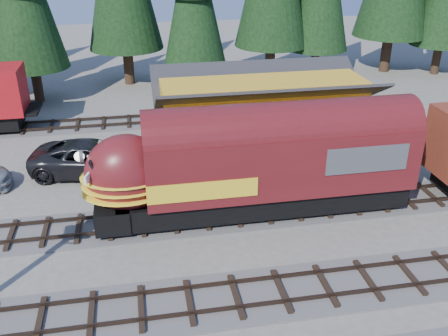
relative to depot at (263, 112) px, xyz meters
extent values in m
plane|color=#6B665B|center=(0.00, -10.50, -2.96)|extent=(120.00, 120.00, 0.00)
cube|color=#4C4947|center=(-10.00, 7.50, -2.92)|extent=(32.00, 3.20, 0.08)
cube|color=#38281E|center=(-10.00, 6.78, -2.71)|extent=(32.00, 0.08, 0.16)
cube|color=#38281E|center=(-10.00, 8.22, -2.71)|extent=(32.00, 0.08, 0.16)
cube|color=gold|center=(0.00, 0.00, -1.26)|extent=(12.00, 6.00, 3.40)
cube|color=yellow|center=(0.00, 0.00, 1.16)|extent=(11.88, 3.30, 1.44)
cube|color=white|center=(-6.04, -1.00, -0.76)|extent=(0.06, 2.40, 0.60)
cube|color=black|center=(-1.60, -6.50, -2.09)|extent=(14.12, 2.53, 1.09)
cube|color=#5D1518|center=(-0.81, -6.50, -0.06)|extent=(12.88, 2.97, 2.97)
ellipsoid|color=#5D1518|center=(-8.05, -6.50, -0.16)|extent=(3.77, 2.91, 3.67)
cube|color=#38383A|center=(2.86, -6.50, 0.29)|extent=(3.96, 3.03, 1.29)
sphere|color=white|center=(-10.01, -6.50, 0.84)|extent=(0.44, 0.44, 0.44)
imported|color=black|center=(-10.02, -0.44, -2.00)|extent=(7.42, 4.45, 1.93)
camera|label=1|loc=(-7.39, -27.15, 9.93)|focal=40.00mm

